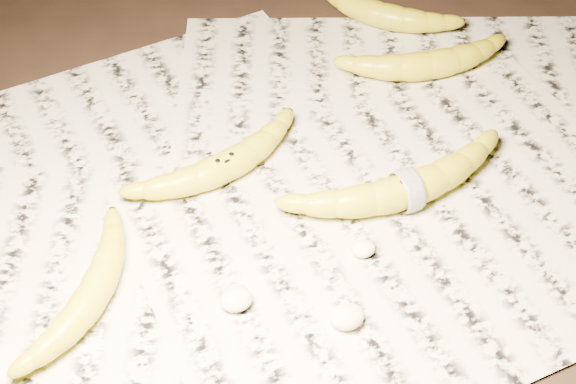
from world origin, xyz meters
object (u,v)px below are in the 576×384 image
object	(u,v)px
banana_center	(224,165)
banana_taped	(407,188)
banana_left_b	(92,292)
banana_upper_a	(428,63)
banana_upper_b	(382,13)

from	to	relation	value
banana_center	banana_taped	size ratio (longest dim) A/B	0.82
banana_left_b	banana_upper_a	distance (m)	0.50
banana_upper_a	banana_left_b	bearing A→B (deg)	-148.11
banana_left_b	banana_upper_b	distance (m)	0.56
banana_left_b	banana_upper_a	bearing A→B (deg)	-28.16
banana_center	banana_taped	world-z (taller)	banana_taped
banana_upper_a	banana_upper_b	distance (m)	0.12
banana_left_b	banana_center	xyz separation A→B (m)	(0.17, 0.12, 0.00)
banana_left_b	banana_taped	distance (m)	0.34
banana_center	banana_upper_b	xyz separation A→B (m)	(0.28, 0.21, 0.00)
banana_left_b	banana_taped	bearing A→B (deg)	-49.05
banana_left_b	banana_upper_a	size ratio (longest dim) A/B	0.90
banana_center	banana_upper_a	bearing A→B (deg)	0.59
banana_upper_a	banana_upper_b	world-z (taller)	banana_upper_a
banana_center	banana_upper_b	world-z (taller)	same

